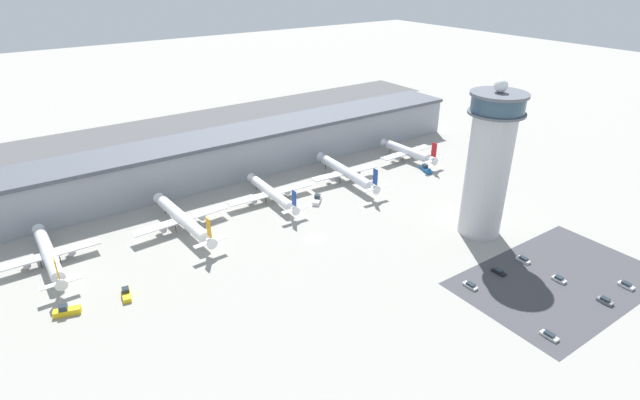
% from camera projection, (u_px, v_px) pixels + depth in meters
% --- Properties ---
extents(ground_plane, '(1000.00, 1000.00, 0.00)m').
position_uv_depth(ground_plane, '(314.00, 238.00, 176.49)').
color(ground_plane, '#9E9B93').
extents(terminal_building, '(249.69, 25.00, 19.40)m').
position_uv_depth(terminal_building, '(227.00, 155.00, 223.95)').
color(terminal_building, '#9399A3').
rests_on(terminal_building, ground).
extents(runway_strip, '(374.54, 44.00, 0.01)m').
position_uv_depth(runway_strip, '(164.00, 127.00, 292.63)').
color(runway_strip, '#515154').
rests_on(runway_strip, ground).
extents(control_tower, '(18.58, 18.58, 55.21)m').
position_uv_depth(control_tower, '(489.00, 162.00, 169.07)').
color(control_tower, '#BCBCC1').
rests_on(control_tower, ground).
extents(parking_lot_surface, '(64.00, 40.00, 0.01)m').
position_uv_depth(parking_lot_surface, '(559.00, 280.00, 153.48)').
color(parking_lot_surface, '#424247').
rests_on(parking_lot_surface, ground).
extents(airplane_gate_alpha, '(31.33, 41.06, 12.53)m').
position_uv_depth(airplane_gate_alpha, '(49.00, 255.00, 159.21)').
color(airplane_gate_alpha, silver).
rests_on(airplane_gate_alpha, ground).
extents(airplane_gate_bravo, '(35.94, 45.16, 13.72)m').
position_uv_depth(airplane_gate_bravo, '(183.00, 219.00, 179.60)').
color(airplane_gate_bravo, white).
rests_on(airplane_gate_bravo, ground).
extents(airplane_gate_charlie, '(36.76, 38.66, 11.95)m').
position_uv_depth(airplane_gate_charlie, '(272.00, 193.00, 201.37)').
color(airplane_gate_charlie, white).
rests_on(airplane_gate_charlie, ground).
extents(airplane_gate_delta, '(32.13, 44.94, 13.53)m').
position_uv_depth(airplane_gate_delta, '(346.00, 172.00, 218.89)').
color(airplane_gate_delta, silver).
rests_on(airplane_gate_delta, ground).
extents(airplane_gate_echo, '(31.26, 34.52, 13.20)m').
position_uv_depth(airplane_gate_echo, '(408.00, 152.00, 243.03)').
color(airplane_gate_echo, silver).
rests_on(airplane_gate_echo, ground).
extents(service_truck_catering, '(3.51, 7.50, 2.50)m').
position_uv_depth(service_truck_catering, '(126.00, 294.00, 145.84)').
color(service_truck_catering, black).
rests_on(service_truck_catering, ground).
extents(service_truck_fuel, '(7.12, 7.07, 3.03)m').
position_uv_depth(service_truck_fuel, '(317.00, 200.00, 202.15)').
color(service_truck_fuel, black).
rests_on(service_truck_fuel, ground).
extents(service_truck_baggage, '(4.54, 8.46, 3.10)m').
position_uv_depth(service_truck_baggage, '(425.00, 169.00, 231.48)').
color(service_truck_baggage, black).
rests_on(service_truck_baggage, ground).
extents(service_truck_water, '(7.46, 4.19, 3.16)m').
position_uv_depth(service_truck_water, '(67.00, 311.00, 138.30)').
color(service_truck_water, black).
rests_on(service_truck_water, ground).
extents(car_red_hatchback, '(1.95, 4.72, 1.54)m').
position_uv_depth(car_red_hatchback, '(523.00, 260.00, 162.77)').
color(car_red_hatchback, black).
rests_on(car_red_hatchback, ground).
extents(car_green_van, '(1.86, 4.15, 1.48)m').
position_uv_depth(car_green_van, '(559.00, 279.00, 152.88)').
color(car_green_van, black).
rests_on(car_green_van, ground).
extents(car_blue_compact, '(1.91, 4.57, 1.53)m').
position_uv_depth(car_blue_compact, '(626.00, 285.00, 150.05)').
color(car_blue_compact, black).
rests_on(car_blue_compact, ground).
extents(car_yellow_taxi, '(1.88, 4.32, 1.55)m').
position_uv_depth(car_yellow_taxi, '(605.00, 301.00, 143.23)').
color(car_yellow_taxi, black).
rests_on(car_yellow_taxi, ground).
extents(car_white_wagon, '(1.85, 4.67, 1.41)m').
position_uv_depth(car_white_wagon, '(470.00, 286.00, 149.98)').
color(car_white_wagon, black).
rests_on(car_white_wagon, ground).
extents(car_maroon_suv, '(1.86, 4.77, 1.36)m').
position_uv_depth(car_maroon_suv, '(549.00, 336.00, 130.14)').
color(car_maroon_suv, black).
rests_on(car_maroon_suv, ground).
extents(car_navy_sedan, '(1.88, 4.57, 1.36)m').
position_uv_depth(car_navy_sedan, '(499.00, 272.00, 156.64)').
color(car_navy_sedan, black).
rests_on(car_navy_sedan, ground).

